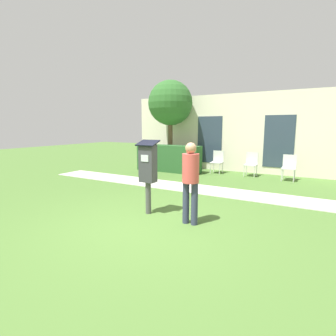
{
  "coord_description": "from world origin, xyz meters",
  "views": [
    {
      "loc": [
        2.74,
        -4.04,
        1.88
      ],
      "look_at": [
        0.15,
        0.45,
        1.05
      ],
      "focal_mm": 28.0,
      "sensor_mm": 36.0,
      "label": 1
    }
  ],
  "objects_px": {
    "outdoor_chair_middle": "(251,162)",
    "outdoor_chair_right": "(289,166)",
    "outdoor_chair_left": "(217,160)",
    "person_standing": "(190,177)",
    "parking_meter": "(148,167)"
  },
  "relations": [
    {
      "from": "outdoor_chair_left",
      "to": "outdoor_chair_right",
      "type": "distance_m",
      "value": 2.67
    },
    {
      "from": "outdoor_chair_middle",
      "to": "outdoor_chair_right",
      "type": "relative_size",
      "value": 1.0
    },
    {
      "from": "parking_meter",
      "to": "person_standing",
      "type": "height_order",
      "value": "parking_meter"
    },
    {
      "from": "person_standing",
      "to": "outdoor_chair_middle",
      "type": "xyz_separation_m",
      "value": [
        -0.11,
        5.66,
        -0.4
      ]
    },
    {
      "from": "person_standing",
      "to": "outdoor_chair_right",
      "type": "xyz_separation_m",
      "value": [
        1.22,
        5.46,
        -0.4
      ]
    },
    {
      "from": "parking_meter",
      "to": "person_standing",
      "type": "bearing_deg",
      "value": -5.88
    },
    {
      "from": "parking_meter",
      "to": "outdoor_chair_left",
      "type": "distance_m",
      "value": 5.58
    },
    {
      "from": "outdoor_chair_left",
      "to": "outdoor_chair_middle",
      "type": "xyz_separation_m",
      "value": [
        1.33,
        0.01,
        0.0
      ]
    },
    {
      "from": "person_standing",
      "to": "outdoor_chair_right",
      "type": "height_order",
      "value": "person_standing"
    },
    {
      "from": "outdoor_chair_left",
      "to": "outdoor_chair_middle",
      "type": "bearing_deg",
      "value": 22.7
    },
    {
      "from": "parking_meter",
      "to": "outdoor_chair_right",
      "type": "relative_size",
      "value": 1.77
    },
    {
      "from": "person_standing",
      "to": "outdoor_chair_right",
      "type": "relative_size",
      "value": 1.76
    },
    {
      "from": "outdoor_chair_right",
      "to": "outdoor_chair_middle",
      "type": "bearing_deg",
      "value": 164.24
    },
    {
      "from": "outdoor_chair_middle",
      "to": "outdoor_chair_right",
      "type": "xyz_separation_m",
      "value": [
        1.33,
        -0.21,
        0.0
      ]
    },
    {
      "from": "parking_meter",
      "to": "outdoor_chair_middle",
      "type": "distance_m",
      "value": 5.66
    }
  ]
}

